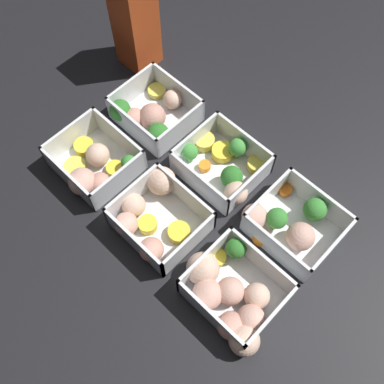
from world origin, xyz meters
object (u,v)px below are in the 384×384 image
container_near_left (94,166)px  container_near_center (153,214)px  container_far_right (290,224)px  container_far_center (225,166)px  container_near_right (230,296)px  juice_carton (135,22)px  container_far_left (151,114)px

container_near_left → container_near_center: size_ratio=0.93×
container_near_center → container_far_right: size_ratio=0.99×
container_far_right → container_far_center: bearing=177.2°
container_near_center → container_far_center: bearing=81.3°
container_near_center → container_near_right: bearing=-4.4°
container_far_center → container_far_right: bearing=-2.8°
container_near_center → container_far_right: same height
container_near_right → container_far_right: (-0.01, 0.16, -0.00)m
container_near_left → container_far_center: 0.23m
container_far_right → juice_carton: 0.46m
container_near_right → container_far_left: same height
container_far_center → juice_carton: size_ratio=0.81×
container_near_left → juice_carton: size_ratio=0.68×
container_near_left → container_near_right: size_ratio=0.78×
container_far_right → container_near_right: bearing=-86.7°
container_near_right → juice_carton: size_ratio=0.88×
container_near_left → container_near_center: 0.14m
container_far_left → juice_carton: bearing=144.8°
juice_carton → container_near_center: bearing=-39.1°
container_far_center → juice_carton: bearing=165.5°
container_near_right → juice_carton: (-0.46, 0.24, 0.07)m
container_far_left → juice_carton: juice_carton is taller
container_near_left → container_far_right: bearing=25.7°
container_near_center → container_near_left: bearing=-176.5°
container_near_left → container_near_center: same height
container_near_center → container_far_left: 0.20m
container_near_left → juice_carton: 0.28m
juice_carton → container_near_right: bearing=-27.6°
container_near_left → juice_carton: juice_carton is taller
container_far_left → container_far_center: 0.17m
container_near_right → container_far_right: bearing=93.3°
container_near_right → container_near_left: bearing=179.0°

